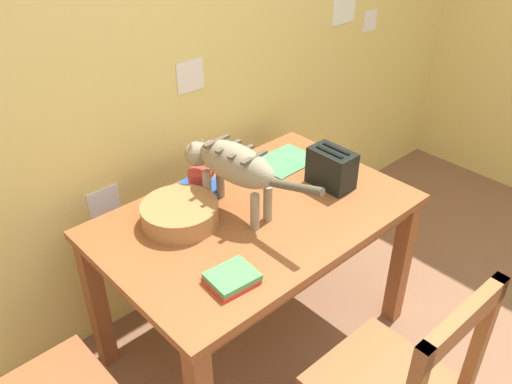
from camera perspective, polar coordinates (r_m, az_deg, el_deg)
The scene contains 9 objects.
wall_rear at distance 2.37m, azimuth -10.18°, elevation 14.41°, with size 5.03×0.11×2.50m.
dining_table at distance 2.24m, azimuth -0.00°, elevation -4.09°, with size 1.28×0.82×0.73m.
cat at distance 2.09m, azimuth -2.52°, elevation 2.88°, with size 0.18×0.69×0.30m.
saucer_bowl at distance 2.32m, azimuth -6.07°, elevation 0.32°, with size 0.19×0.19×0.03m, color #2456B1.
coffee_mug at distance 2.30m, azimuth -6.08°, elevation 1.43°, with size 0.13×0.09×0.08m.
magazine at distance 2.54m, azimuth 3.13°, elevation 3.35°, with size 0.27×0.21×0.01m, color #4A985F.
book_stack at distance 1.85m, azimuth -2.60°, elevation -9.20°, with size 0.17×0.15×0.04m.
wicker_basket at distance 2.12m, azimuth -8.13°, elevation -2.26°, with size 0.31×0.31×0.09m.
toaster at distance 2.34m, azimuth 8.06°, elevation 2.54°, with size 0.12×0.20×0.18m.
Camera 1 is at (-1.20, -0.09, 1.98)m, focal length 37.48 mm.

